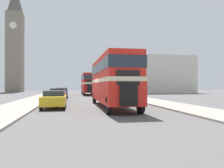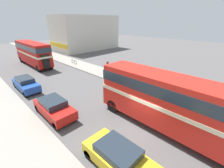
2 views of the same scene
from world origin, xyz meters
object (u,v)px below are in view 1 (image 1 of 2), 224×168
(double_decker_bus, at_px, (112,78))
(car_parked_near, at_px, (54,99))
(car_parked_mid, at_px, (58,95))
(car_parked_far, at_px, (62,93))
(bicycle_on_pavement, at_px, (120,93))
(bus_distant, at_px, (88,82))
(church_tower, at_px, (15,37))
(pedestrian_walking, at_px, (139,90))

(double_decker_bus, distance_m, car_parked_near, 5.10)
(car_parked_near, bearing_deg, car_parked_mid, 91.19)
(car_parked_far, bearing_deg, car_parked_near, -89.75)
(bicycle_on_pavement, bearing_deg, bus_distant, 141.35)
(church_tower, bearing_deg, car_parked_near, -72.88)
(double_decker_bus, bearing_deg, bicycle_on_pavement, 75.97)
(bus_distant, distance_m, church_tower, 32.79)
(double_decker_bus, relative_size, bus_distant, 1.06)
(double_decker_bus, xyz_separation_m, car_parked_far, (-4.85, 14.83, -1.70))
(bus_distant, xyz_separation_m, car_parked_far, (-4.63, -10.06, -1.68))
(bus_distant, height_order, church_tower, church_tower)
(bus_distant, relative_size, bicycle_on_pavement, 6.00)
(double_decker_bus, height_order, car_parked_mid, double_decker_bus)
(pedestrian_walking, xyz_separation_m, church_tower, (-25.80, 35.14, 14.49))
(pedestrian_walking, bearing_deg, car_parked_mid, -155.04)
(car_parked_near, xyz_separation_m, car_parked_mid, (-0.15, 7.25, 0.03))
(car_parked_mid, bearing_deg, bus_distant, 74.76)
(car_parked_near, distance_m, car_parked_mid, 7.25)
(bicycle_on_pavement, height_order, church_tower, church_tower)
(bus_distant, bearing_deg, car_parked_far, -114.72)
(bus_distant, distance_m, car_parked_mid, 18.04)
(car_parked_mid, bearing_deg, double_decker_bus, -56.83)
(bus_distant, height_order, pedestrian_walking, bus_distant)
(car_parked_near, bearing_deg, church_tower, 107.12)
(bus_distant, bearing_deg, church_tower, 129.85)
(car_parked_near, relative_size, bicycle_on_pavement, 2.49)
(car_parked_mid, relative_size, pedestrian_walking, 2.44)
(bicycle_on_pavement, bearing_deg, car_parked_mid, -127.73)
(car_parked_far, height_order, bicycle_on_pavement, car_parked_far)
(double_decker_bus, distance_m, car_parked_far, 15.70)
(double_decker_bus, xyz_separation_m, bus_distant, (-0.22, 24.89, -0.03))
(car_parked_mid, distance_m, car_parked_far, 7.27)
(double_decker_bus, distance_m, bus_distant, 24.89)
(double_decker_bus, bearing_deg, bus_distant, 90.50)
(bus_distant, distance_m, pedestrian_walking, 13.81)
(car_parked_near, height_order, bicycle_on_pavement, car_parked_near)
(double_decker_bus, bearing_deg, church_tower, 112.09)
(car_parked_far, height_order, church_tower, church_tower)
(car_parked_mid, height_order, church_tower, church_tower)
(bus_distant, bearing_deg, bicycle_on_pavement, -38.65)
(car_parked_far, bearing_deg, double_decker_bus, -71.88)
(car_parked_far, bearing_deg, church_tower, 113.80)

